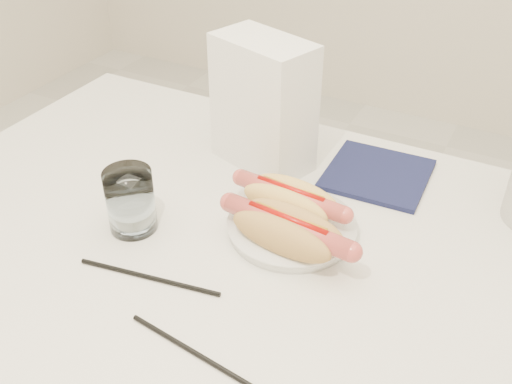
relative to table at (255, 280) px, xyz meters
The scene contains 9 objects.
table is the anchor object (origin of this frame).
plate 0.10m from the table, 64.66° to the left, with size 0.19×0.19×0.02m, color white.
hotdog_left 0.13m from the table, 80.97° to the left, with size 0.18×0.08×0.05m.
hotdog_right 0.11m from the table, 20.72° to the left, with size 0.20×0.09×0.05m.
water_glass 0.22m from the table, 168.66° to the right, with size 0.07×0.07×0.10m, color silver.
chopstick_near 0.17m from the table, 129.42° to the right, with size 0.01×0.01×0.21m, color black.
chopstick_far 0.21m from the table, 81.93° to the right, with size 0.01×0.01×0.20m, color black.
napkin_box 0.30m from the table, 114.35° to the left, with size 0.17×0.09×0.23m, color white.
navy_napkin 0.29m from the table, 70.63° to the left, with size 0.17×0.17×0.01m, color #111538.
Camera 1 is at (0.31, -0.58, 1.31)m, focal length 41.87 mm.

